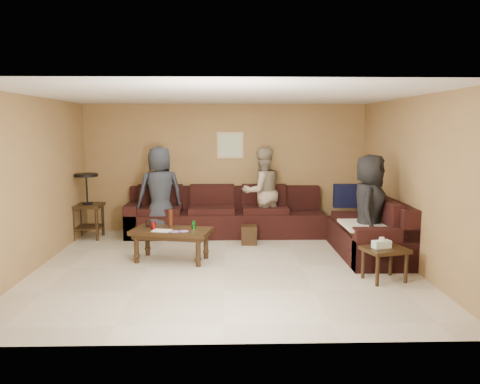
% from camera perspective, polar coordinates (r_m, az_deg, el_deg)
% --- Properties ---
extents(room, '(5.60, 5.50, 2.50)m').
position_cam_1_polar(room, '(6.74, -1.94, 4.57)').
color(room, beige).
rests_on(room, ground).
extents(sectional_sofa, '(4.65, 2.90, 0.97)m').
position_cam_1_polar(sectional_sofa, '(8.46, 3.71, -3.88)').
color(sectional_sofa, black).
rests_on(sectional_sofa, ground).
extents(coffee_table, '(1.29, 0.84, 0.78)m').
position_cam_1_polar(coffee_table, '(7.31, -8.37, -5.09)').
color(coffee_table, black).
rests_on(coffee_table, ground).
extents(end_table_left, '(0.53, 0.53, 1.21)m').
position_cam_1_polar(end_table_left, '(9.09, -18.09, -1.47)').
color(end_table_left, black).
rests_on(end_table_left, ground).
extents(side_table_right, '(0.65, 0.58, 0.60)m').
position_cam_1_polar(side_table_right, '(6.61, 17.18, -7.02)').
color(side_table_right, black).
rests_on(side_table_right, ground).
extents(waste_bin, '(0.29, 0.29, 0.33)m').
position_cam_1_polar(waste_bin, '(8.29, 1.13, -5.25)').
color(waste_bin, black).
rests_on(waste_bin, ground).
extents(wall_art, '(0.52, 0.04, 0.52)m').
position_cam_1_polar(wall_art, '(9.21, -1.20, 5.73)').
color(wall_art, tan).
rests_on(wall_art, ground).
extents(person_left, '(0.98, 0.81, 1.71)m').
position_cam_1_polar(person_left, '(8.73, -9.73, -0.07)').
color(person_left, '#282D38').
rests_on(person_left, ground).
extents(person_middle, '(0.99, 0.90, 1.68)m').
position_cam_1_polar(person_middle, '(8.86, 2.70, 0.03)').
color(person_middle, gray).
rests_on(person_middle, ground).
extents(person_right, '(0.80, 0.95, 1.65)m').
position_cam_1_polar(person_right, '(7.42, 15.46, -1.93)').
color(person_right, black).
rests_on(person_right, ground).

